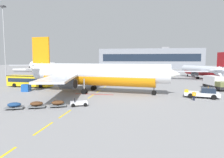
{
  "coord_description": "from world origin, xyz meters",
  "views": [
    {
      "loc": [
        28.21,
        -17.03,
        7.03
      ],
      "look_at": [
        21.55,
        22.92,
        3.1
      ],
      "focal_mm": 32.04,
      "sensor_mm": 36.0,
      "label": 1
    }
  ],
  "objects_px": {
    "airliner_foreground": "(95,74)",
    "fuel_service_truck": "(215,83)",
    "ground_crew_worker": "(194,95)",
    "uld_cargo_container": "(26,88)",
    "apron_light_mast_near": "(4,34)",
    "pushback_tug": "(203,93)",
    "baggage_train": "(48,104)",
    "airliner_mid_left": "(201,70)",
    "airliner_far_center": "(40,65)",
    "apron_shuttle_bus": "(30,80)"
  },
  "relations": [
    {
      "from": "airliner_foreground",
      "to": "fuel_service_truck",
      "type": "distance_m",
      "value": 28.38
    },
    {
      "from": "ground_crew_worker",
      "to": "uld_cargo_container",
      "type": "height_order",
      "value": "ground_crew_worker"
    },
    {
      "from": "fuel_service_truck",
      "to": "apron_light_mast_near",
      "type": "bearing_deg",
      "value": 164.08
    },
    {
      "from": "pushback_tug",
      "to": "baggage_train",
      "type": "distance_m",
      "value": 27.49
    },
    {
      "from": "pushback_tug",
      "to": "airliner_mid_left",
      "type": "height_order",
      "value": "airliner_mid_left"
    },
    {
      "from": "pushback_tug",
      "to": "fuel_service_truck",
      "type": "distance_m",
      "value": 12.71
    },
    {
      "from": "airliner_foreground",
      "to": "pushback_tug",
      "type": "xyz_separation_m",
      "value": [
        21.25,
        -2.71,
        -3.05
      ]
    },
    {
      "from": "airliner_far_center",
      "to": "pushback_tug",
      "type": "bearing_deg",
      "value": -43.77
    },
    {
      "from": "apron_shuttle_bus",
      "to": "airliner_mid_left",
      "type": "bearing_deg",
      "value": 32.34
    },
    {
      "from": "airliner_foreground",
      "to": "airliner_far_center",
      "type": "height_order",
      "value": "airliner_far_center"
    },
    {
      "from": "baggage_train",
      "to": "ground_crew_worker",
      "type": "distance_m",
      "value": 24.2
    },
    {
      "from": "airliner_far_center",
      "to": "baggage_train",
      "type": "relative_size",
      "value": 3.09
    },
    {
      "from": "fuel_service_truck",
      "to": "uld_cargo_container",
      "type": "height_order",
      "value": "fuel_service_truck"
    },
    {
      "from": "baggage_train",
      "to": "uld_cargo_container",
      "type": "height_order",
      "value": "uld_cargo_container"
    },
    {
      "from": "apron_light_mast_near",
      "to": "apron_shuttle_bus",
      "type": "bearing_deg",
      "value": -43.43
    },
    {
      "from": "apron_shuttle_bus",
      "to": "airliner_far_center",
      "type": "bearing_deg",
      "value": 117.07
    },
    {
      "from": "ground_crew_worker",
      "to": "apron_light_mast_near",
      "type": "xyz_separation_m",
      "value": [
        -62.32,
        34.42,
        15.95
      ]
    },
    {
      "from": "apron_shuttle_bus",
      "to": "fuel_service_truck",
      "type": "distance_m",
      "value": 45.77
    },
    {
      "from": "airliner_mid_left",
      "to": "uld_cargo_container",
      "type": "distance_m",
      "value": 60.36
    },
    {
      "from": "baggage_train",
      "to": "apron_light_mast_near",
      "type": "xyz_separation_m",
      "value": [
        -39.8,
        43.29,
        16.35
      ]
    },
    {
      "from": "pushback_tug",
      "to": "airliner_far_center",
      "type": "distance_m",
      "value": 97.25
    },
    {
      "from": "fuel_service_truck",
      "to": "uld_cargo_container",
      "type": "distance_m",
      "value": 43.53
    },
    {
      "from": "apron_shuttle_bus",
      "to": "uld_cargo_container",
      "type": "relative_size",
      "value": 7.12
    },
    {
      "from": "airliner_foreground",
      "to": "airliner_far_center",
      "type": "xyz_separation_m",
      "value": [
        -48.94,
        64.53,
        0.09
      ]
    },
    {
      "from": "airliner_foreground",
      "to": "ground_crew_worker",
      "type": "xyz_separation_m",
      "value": [
        18.99,
        -5.74,
        -3.02
      ]
    },
    {
      "from": "fuel_service_truck",
      "to": "uld_cargo_container",
      "type": "bearing_deg",
      "value": -166.67
    },
    {
      "from": "airliner_far_center",
      "to": "apron_shuttle_bus",
      "type": "distance_m",
      "value": 66.48
    },
    {
      "from": "pushback_tug",
      "to": "airliner_mid_left",
      "type": "xyz_separation_m",
      "value": [
        9.9,
        39.65,
        2.14
      ]
    },
    {
      "from": "airliner_mid_left",
      "to": "baggage_train",
      "type": "bearing_deg",
      "value": -123.93
    },
    {
      "from": "pushback_tug",
      "to": "apron_light_mast_near",
      "type": "height_order",
      "value": "apron_light_mast_near"
    },
    {
      "from": "ground_crew_worker",
      "to": "uld_cargo_container",
      "type": "xyz_separation_m",
      "value": [
        -34.4,
        4.34,
        -0.13
      ]
    },
    {
      "from": "baggage_train",
      "to": "ground_crew_worker",
      "type": "xyz_separation_m",
      "value": [
        22.51,
        8.87,
        0.4
      ]
    },
    {
      "from": "airliner_mid_left",
      "to": "ground_crew_worker",
      "type": "distance_m",
      "value": 44.44
    },
    {
      "from": "airliner_foreground",
      "to": "apron_light_mast_near",
      "type": "xyz_separation_m",
      "value": [
        -43.33,
        28.68,
        12.93
      ]
    },
    {
      "from": "apron_shuttle_bus",
      "to": "ground_crew_worker",
      "type": "xyz_separation_m",
      "value": [
        37.7,
        -11.12,
        -0.82
      ]
    },
    {
      "from": "ground_crew_worker",
      "to": "airliner_far_center",
      "type": "bearing_deg",
      "value": 134.03
    },
    {
      "from": "pushback_tug",
      "to": "fuel_service_truck",
      "type": "relative_size",
      "value": 0.87
    },
    {
      "from": "airliner_mid_left",
      "to": "airliner_far_center",
      "type": "xyz_separation_m",
      "value": [
        -80.1,
        27.59,
        1.01
      ]
    },
    {
      "from": "airliner_mid_left",
      "to": "apron_light_mast_near",
      "type": "xyz_separation_m",
      "value": [
        -74.48,
        -8.27,
        13.84
      ]
    },
    {
      "from": "ground_crew_worker",
      "to": "fuel_service_truck",
      "type": "bearing_deg",
      "value": 61.05
    },
    {
      "from": "pushback_tug",
      "to": "baggage_train",
      "type": "xyz_separation_m",
      "value": [
        -24.77,
        -11.9,
        -0.37
      ]
    },
    {
      "from": "airliner_far_center",
      "to": "ground_crew_worker",
      "type": "relative_size",
      "value": 21.13
    },
    {
      "from": "airliner_mid_left",
      "to": "fuel_service_truck",
      "type": "height_order",
      "value": "airliner_mid_left"
    },
    {
      "from": "airliner_far_center",
      "to": "baggage_train",
      "type": "height_order",
      "value": "airliner_far_center"
    },
    {
      "from": "apron_shuttle_bus",
      "to": "airliner_foreground",
      "type": "bearing_deg",
      "value": -16.02
    },
    {
      "from": "pushback_tug",
      "to": "apron_shuttle_bus",
      "type": "relative_size",
      "value": 0.53
    },
    {
      "from": "baggage_train",
      "to": "ground_crew_worker",
      "type": "height_order",
      "value": "ground_crew_worker"
    },
    {
      "from": "airliner_far_center",
      "to": "uld_cargo_container",
      "type": "bearing_deg",
      "value": -63.04
    },
    {
      "from": "apron_shuttle_bus",
      "to": "ground_crew_worker",
      "type": "bearing_deg",
      "value": -16.43
    },
    {
      "from": "uld_cargo_container",
      "to": "apron_light_mast_near",
      "type": "relative_size",
      "value": 0.06
    }
  ]
}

